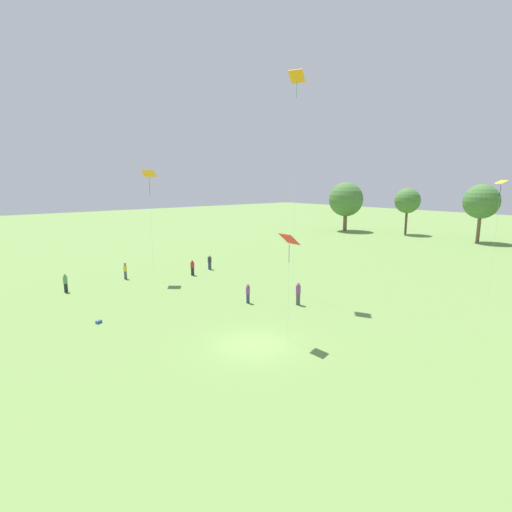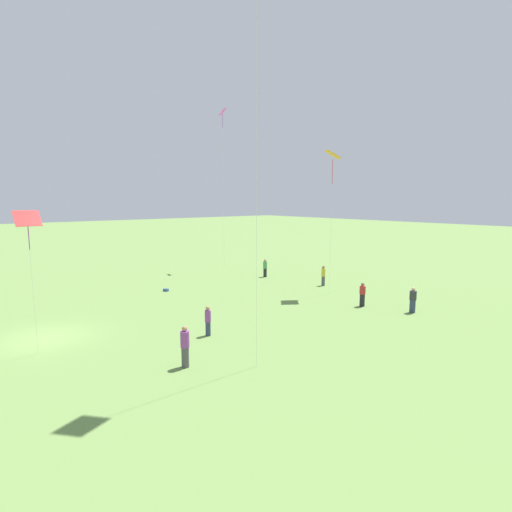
% 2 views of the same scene
% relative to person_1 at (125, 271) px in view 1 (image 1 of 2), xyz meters
% --- Properties ---
extents(ground_plane, '(240.00, 240.00, 0.00)m').
position_rel_person_1_xyz_m(ground_plane, '(21.74, -0.66, -0.88)').
color(ground_plane, '#6B8E47').
extents(tree_0, '(6.87, 6.87, 9.86)m').
position_rel_person_1_xyz_m(tree_0, '(-10.88, 50.79, 5.51)').
color(tree_0, brown).
rests_on(tree_0, ground_plane).
extents(tree_1, '(4.73, 4.73, 8.78)m').
position_rel_person_1_xyz_m(tree_1, '(0.07, 55.21, 5.50)').
color(tree_1, brown).
rests_on(tree_1, ground_plane).
extents(tree_2, '(5.66, 5.66, 9.62)m').
position_rel_person_1_xyz_m(tree_2, '(13.15, 55.14, 5.87)').
color(tree_2, brown).
rests_on(tree_2, ground_plane).
extents(person_1, '(0.38, 0.38, 1.75)m').
position_rel_person_1_xyz_m(person_1, '(0.00, 0.00, 0.00)').
color(person_1, '#4C4C51').
rests_on(person_1, ground_plane).
extents(person_3, '(0.53, 0.53, 1.91)m').
position_rel_person_1_xyz_m(person_3, '(17.77, 7.45, 0.07)').
color(person_3, '#4C4C51').
rests_on(person_3, ground_plane).
extents(person_4, '(0.35, 0.35, 1.68)m').
position_rel_person_1_xyz_m(person_4, '(14.73, 4.57, -0.04)').
color(person_4, '#333D5B').
rests_on(person_4, ground_plane).
extents(person_5, '(0.62, 0.62, 1.70)m').
position_rel_person_1_xyz_m(person_5, '(1.78, 9.31, -0.05)').
color(person_5, '#333D5B').
rests_on(person_5, ground_plane).
extents(person_6, '(0.51, 0.51, 1.75)m').
position_rel_person_1_xyz_m(person_6, '(1.35, -6.20, -0.01)').
color(person_6, '#232328').
rests_on(person_6, ground_plane).
extents(person_7, '(0.57, 0.57, 1.69)m').
position_rel_person_1_xyz_m(person_7, '(3.05, 6.25, -0.05)').
color(person_7, '#232328').
rests_on(person_7, ground_plane).
extents(kite_0, '(0.97, 0.95, 10.16)m').
position_rel_person_1_xyz_m(kite_0, '(27.51, 20.62, 8.62)').
color(kite_0, yellow).
rests_on(kite_0, ground_plane).
extents(kite_2, '(1.65, 1.66, 11.15)m').
position_rel_person_1_xyz_m(kite_2, '(1.88, 2.28, 9.66)').
color(kite_2, orange).
rests_on(kite_2, ground_plane).
extents(kite_5, '(1.11, 0.89, 6.93)m').
position_rel_person_1_xyz_m(kite_5, '(22.55, 1.57, 5.55)').
color(kite_5, red).
rests_on(kite_5, ground_plane).
extents(kite_6, '(1.50, 1.35, 18.98)m').
position_rel_person_1_xyz_m(kite_6, '(15.25, 9.40, 17.02)').
color(kite_6, orange).
rests_on(kite_6, ground_plane).
extents(picnic_bag_0, '(0.40, 0.48, 0.21)m').
position_rel_person_1_xyz_m(picnic_bag_0, '(11.59, -6.73, -0.78)').
color(picnic_bag_0, '#33518C').
rests_on(picnic_bag_0, ground_plane).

